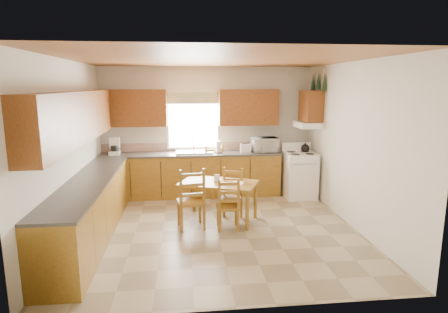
{
  "coord_description": "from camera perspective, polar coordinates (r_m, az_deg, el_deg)",
  "views": [
    {
      "loc": [
        -0.52,
        -5.78,
        2.32
      ],
      "look_at": [
        0.15,
        0.3,
        1.15
      ],
      "focal_mm": 30.0,
      "sensor_mm": 36.0,
      "label": 1
    }
  ],
  "objects": [
    {
      "name": "microwave",
      "position": [
        8.01,
        6.22,
        1.81
      ],
      "size": [
        0.53,
        0.4,
        0.3
      ],
      "primitive_type": "imported",
      "rotation": [
        0.0,
        0.0,
        0.07
      ],
      "color": "white",
      "rests_on": "counter_back"
    },
    {
      "name": "stove",
      "position": [
        7.97,
        11.43,
        -2.87
      ],
      "size": [
        0.63,
        0.65,
        0.92
      ],
      "primitive_type": "cube",
      "rotation": [
        0.0,
        0.0,
        -0.01
      ],
      "color": "white",
      "rests_on": "floor"
    },
    {
      "name": "backsplash",
      "position": [
        8.12,
        -5.19,
        1.52
      ],
      "size": [
        3.75,
        0.01,
        0.18
      ],
      "primitive_type": "cube",
      "color": "gray",
      "rests_on": "counter_back"
    },
    {
      "name": "sink_basin",
      "position": [
        7.85,
        -4.59,
        0.68
      ],
      "size": [
        0.75,
        0.45,
        0.04
      ],
      "primitive_type": "cube",
      "color": "silver",
      "rests_on": "counter_back"
    },
    {
      "name": "chair_near_left",
      "position": [
        6.17,
        -5.07,
        -6.29
      ],
      "size": [
        0.48,
        0.46,
        1.01
      ],
      "primitive_type": "cube",
      "rotation": [
        0.0,
        0.0,
        3.28
      ],
      "color": "#8B611D",
      "rests_on": "floor"
    },
    {
      "name": "toaster",
      "position": [
        7.93,
        3.3,
        1.3
      ],
      "size": [
        0.22,
        0.15,
        0.18
      ],
      "primitive_type": "cube",
      "rotation": [
        0.0,
        0.0,
        -0.06
      ],
      "color": "white",
      "rests_on": "counter_back"
    },
    {
      "name": "paper_towel",
      "position": [
        7.82,
        -0.84,
        1.46
      ],
      "size": [
        0.14,
        0.14,
        0.25
      ],
      "primitive_type": "cylinder",
      "rotation": [
        0.0,
        0.0,
        0.37
      ],
      "color": "white",
      "rests_on": "counter_back"
    },
    {
      "name": "wall_right",
      "position": [
        6.48,
        19.11,
        1.62
      ],
      "size": [
        4.5,
        4.5,
        0.0
      ],
      "primitive_type": "plane",
      "color": "beige",
      "rests_on": "floor"
    },
    {
      "name": "pine_decal_b",
      "position": [
        7.91,
        14.17,
        11.25
      ],
      "size": [
        0.22,
        0.22,
        0.36
      ],
      "primitive_type": "cone",
      "color": "#194023",
      "rests_on": "wall_right"
    },
    {
      "name": "floor",
      "position": [
        6.25,
        -1.09,
        -10.97
      ],
      "size": [
        4.5,
        4.5,
        0.0
      ],
      "primitive_type": "plane",
      "color": "gray",
      "rests_on": "ground"
    },
    {
      "name": "wall_front",
      "position": [
        3.69,
        2.02,
        -4.42
      ],
      "size": [
        4.5,
        4.5,
        0.0
      ],
      "primitive_type": "plane",
      "color": "beige",
      "rests_on": "floor"
    },
    {
      "name": "lower_cab_left",
      "position": [
        6.1,
        -19.7,
        -7.77
      ],
      "size": [
        0.6,
        3.6,
        0.88
      ],
      "primitive_type": "cube",
      "color": "#8B611D",
      "rests_on": "floor"
    },
    {
      "name": "chair_far_left",
      "position": [
        7.83,
        -0.94,
        -2.4
      ],
      "size": [
        0.56,
        0.54,
        1.05
      ],
      "primitive_type": "cube",
      "rotation": [
        0.0,
        0.0,
        0.33
      ],
      "color": "#8B611D",
      "rests_on": "floor"
    },
    {
      "name": "window_valance",
      "position": [
        7.97,
        -4.76,
        8.87
      ],
      "size": [
        1.19,
        0.01,
        0.24
      ],
      "primitive_type": "cube",
      "color": "#445F30",
      "rests_on": "wall_back"
    },
    {
      "name": "wall_left",
      "position": [
        6.11,
        -22.66,
        0.85
      ],
      "size": [
        4.5,
        4.5,
        0.0
      ],
      "primitive_type": "plane",
      "color": "beige",
      "rests_on": "floor"
    },
    {
      "name": "chair_near_right",
      "position": [
        6.12,
        0.59,
        -7.15
      ],
      "size": [
        0.37,
        0.35,
        0.86
      ],
      "primitive_type": "cube",
      "rotation": [
        0.0,
        0.0,
        3.12
      ],
      "color": "#8B611D",
      "rests_on": "floor"
    },
    {
      "name": "table_paper",
      "position": [
        6.35,
        2.11,
        -4.07
      ],
      "size": [
        0.27,
        0.3,
        0.0
      ],
      "primitive_type": "cube",
      "rotation": [
        0.0,
        0.0,
        -0.37
      ],
      "color": "white",
      "rests_on": "dining_table"
    },
    {
      "name": "ceiling",
      "position": [
        5.81,
        -1.19,
        14.58
      ],
      "size": [
        4.5,
        4.5,
        0.0
      ],
      "primitive_type": "plane",
      "color": "#965D30",
      "rests_on": "floor"
    },
    {
      "name": "upper_cab_stove",
      "position": [
        7.88,
        13.1,
        7.51
      ],
      "size": [
        0.33,
        0.62,
        0.62
      ],
      "primitive_type": "cube",
      "color": "brown",
      "rests_on": "wall_right"
    },
    {
      "name": "pine_decal_c",
      "position": [
        8.21,
        13.38,
        10.98
      ],
      "size": [
        0.22,
        0.22,
        0.36
      ],
      "primitive_type": "cone",
      "color": "#194023",
      "rests_on": "wall_right"
    },
    {
      "name": "counter_left",
      "position": [
        5.98,
        -19.98,
        -3.58
      ],
      "size": [
        0.63,
        3.6,
        0.04
      ],
      "primitive_type": "cube",
      "color": "#423E3B",
      "rests_on": "lower_cab_left"
    },
    {
      "name": "upper_cab_back_left",
      "position": [
        7.94,
        -13.82,
        7.18
      ],
      "size": [
        1.41,
        0.33,
        0.75
      ],
      "primitive_type": "cube",
      "color": "brown",
      "rests_on": "wall_back"
    },
    {
      "name": "range_hood",
      "position": [
        7.89,
        12.64,
        4.76
      ],
      "size": [
        0.44,
        0.62,
        0.12
      ],
      "primitive_type": "cube",
      "color": "white",
      "rests_on": "wall_right"
    },
    {
      "name": "upper_cab_back_right",
      "position": [
        7.99,
        3.71,
        7.49
      ],
      "size": [
        1.25,
        0.33,
        0.75
      ],
      "primitive_type": "cube",
      "color": "brown",
      "rests_on": "wall_back"
    },
    {
      "name": "window_frame",
      "position": [
        8.04,
        -4.71,
        5.31
      ],
      "size": [
        1.13,
        0.02,
        1.18
      ],
      "primitive_type": "cube",
      "color": "white",
      "rests_on": "wall_back"
    },
    {
      "name": "pine_decal_a",
      "position": [
        7.61,
        15.01,
        10.93
      ],
      "size": [
        0.22,
        0.22,
        0.36
      ],
      "primitive_type": "cone",
      "color": "#194023",
      "rests_on": "wall_right"
    },
    {
      "name": "window_pane",
      "position": [
        8.03,
        -4.71,
        5.31
      ],
      "size": [
        1.05,
        0.01,
        1.1
      ],
      "primitive_type": "cube",
      "color": "white",
      "rests_on": "wall_back"
    },
    {
      "name": "counter_back",
      "position": [
        7.86,
        -5.13,
        0.39
      ],
      "size": [
        3.75,
        0.63,
        0.04
      ],
      "primitive_type": "cube",
      "color": "#423E3B",
      "rests_on": "lower_cab_back"
    },
    {
      "name": "table_card",
      "position": [
        6.43,
        -1.1,
        -3.31
      ],
      "size": [
        0.1,
        0.05,
        0.13
      ],
      "primitive_type": "cube",
      "rotation": [
        0.0,
        0.0,
        0.34
      ],
      "color": "white",
      "rests_on": "dining_table"
    },
    {
      "name": "wall_back",
      "position": [
        8.1,
        -2.57,
        3.96
      ],
      "size": [
        4.5,
        4.5,
        0.0
      ],
      "primitive_type": "plane",
      "color": "beige",
      "rests_on": "floor"
    },
    {
      "name": "dining_table",
      "position": [
        6.51,
        -0.8,
        -6.85
      ],
      "size": [
        1.46,
        1.18,
        0.69
      ],
      "primitive_type": "cube",
      "rotation": [
        0.0,
        0.0,
        -0.41
      ],
      "color": "#8B611D",
      "rests_on": "floor"
    },
    {
      "name": "upper_cab_left",
      "position": [
        5.86,
        -21.87,
        5.5
      ],
      "size": [
        0.33,
        3.6,
        0.75
      ],
      "primitive_type": "cube",
      "color": "brown",
      "rests_on": "wall_left"
    },
    {
      "name": "chair_far_right",
      "position": [
        6.5,
        1.07,
        -5.93
      ],
      "size": [
        0.47,
        0.46,
        0.89
      ],
      "primitive_type": "cube",
      "rotation": [
        0.0,
        0.0,
        -0.34
      ],
      "color": "#8B611D",
      "rests_on": "floor"
    },
    {
      "name": "lower_cab_back",
      "position": [
        7.95,
        -5.07,
        -2.87
      ],
      "size": [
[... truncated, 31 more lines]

